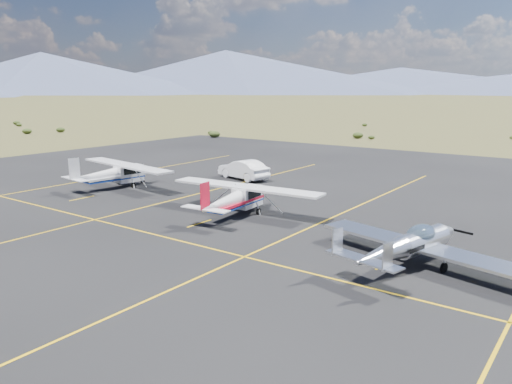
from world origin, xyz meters
TOP-DOWN VIEW (x-y plane):
  - ground at (0.00, 0.00)m, footprint 1600.00×1600.00m
  - apron at (0.00, 7.00)m, footprint 72.00×72.00m
  - aircraft_low_wing at (-2.84, -4.54)m, footprint 7.15×9.80m
  - aircraft_cessna at (-0.42, 6.82)m, footprint 6.08×10.11m
  - aircraft_plain at (0.74, 19.57)m, footprint 6.29×10.39m
  - sedan at (9.48, 13.93)m, footprint 2.74×5.15m

SIDE VIEW (x-z plane):
  - ground at x=0.00m, z-range 0.00..0.00m
  - apron at x=0.00m, z-range -0.01..0.01m
  - sedan at x=9.48m, z-range 0.01..1.62m
  - aircraft_low_wing at x=-2.84m, z-range -0.05..2.08m
  - aircraft_cessna at x=-0.42m, z-range -0.14..2.41m
  - aircraft_plain at x=0.74m, z-range -0.15..2.47m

